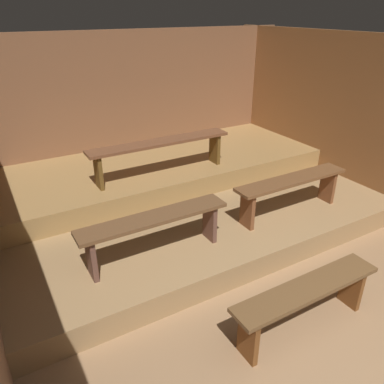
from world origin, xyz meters
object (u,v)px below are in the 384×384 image
Objects in this scene: bench_floor_center at (306,297)px; bench_middle_center at (161,148)px; bench_lower_left at (154,225)px; bench_lower_right at (291,186)px.

bench_middle_center reaches higher than bench_floor_center.
bench_floor_center is 0.94× the size of bench_lower_left.
bench_lower_left is (-0.82, 1.31, 0.28)m from bench_floor_center.
bench_middle_center is (-0.09, 2.63, 0.57)m from bench_floor_center.
bench_lower_right is at bearing 0.00° from bench_lower_left.
bench_lower_left reaches higher than bench_floor_center.
bench_lower_right is (1.02, 1.31, 0.28)m from bench_floor_center.
bench_middle_center reaches higher than bench_lower_left.
bench_lower_left is 1.00× the size of bench_lower_right.
bench_middle_center reaches higher than bench_lower_right.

